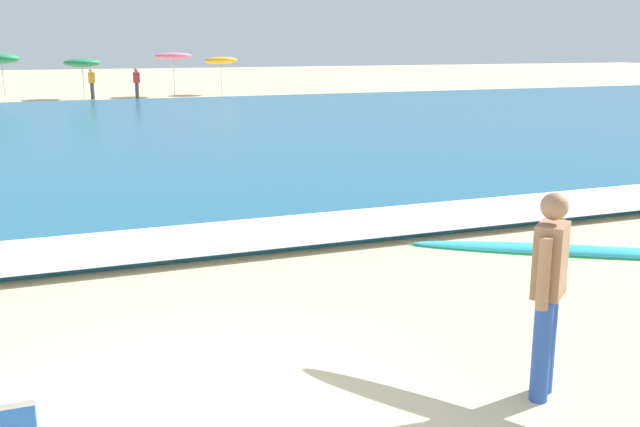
% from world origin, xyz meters
% --- Properties ---
extents(sea, '(120.00, 28.00, 0.14)m').
position_xyz_m(sea, '(0.00, 18.38, 0.07)').
color(sea, '#1E6084').
rests_on(sea, ground).
extents(surf_foam, '(120.00, 1.76, 0.01)m').
position_xyz_m(surf_foam, '(0.00, 4.98, 0.15)').
color(surf_foam, white).
rests_on(surf_foam, sea).
extents(surfer_with_board, '(2.07, 2.38, 1.73)m').
position_xyz_m(surfer_with_board, '(3.00, -0.29, 1.04)').
color(surfer_with_board, '#284CA3').
rests_on(surfer_with_board, ground).
extents(beach_umbrella_2, '(1.73, 1.76, 2.38)m').
position_xyz_m(beach_umbrella_2, '(-2.25, 35.42, 2.08)').
color(beach_umbrella_2, beige).
rests_on(beach_umbrella_2, ground).
extents(beach_umbrella_3, '(1.86, 1.88, 2.11)m').
position_xyz_m(beach_umbrella_3, '(1.58, 35.35, 1.84)').
color(beach_umbrella_3, beige).
rests_on(beach_umbrella_3, ground).
extents(beach_umbrella_4, '(2.00, 2.03, 2.40)m').
position_xyz_m(beach_umbrella_4, '(6.33, 35.52, 2.14)').
color(beach_umbrella_4, beige).
rests_on(beach_umbrella_4, ground).
extents(beach_umbrella_5, '(1.85, 1.88, 2.15)m').
position_xyz_m(beach_umbrella_5, '(9.07, 35.96, 1.87)').
color(beach_umbrella_5, beige).
rests_on(beach_umbrella_5, ground).
extents(beachgoer_near_row_left, '(0.32, 0.20, 1.58)m').
position_xyz_m(beachgoer_near_row_left, '(1.94, 34.60, 0.84)').
color(beachgoer_near_row_left, '#383842').
rests_on(beachgoer_near_row_left, ground).
extents(beachgoer_near_row_mid, '(0.32, 0.20, 1.58)m').
position_xyz_m(beachgoer_near_row_mid, '(4.11, 33.91, 0.84)').
color(beachgoer_near_row_mid, '#383842').
rests_on(beachgoer_near_row_mid, ground).
extents(cooler_box, '(0.49, 0.35, 0.37)m').
position_xyz_m(cooler_box, '(-1.36, 0.42, 0.19)').
color(cooler_box, blue).
rests_on(cooler_box, ground).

